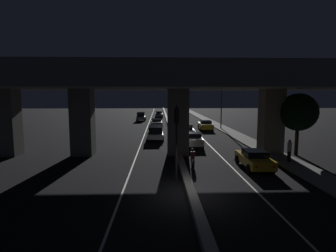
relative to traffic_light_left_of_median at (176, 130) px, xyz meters
The scene contains 21 objects.
ground_plane 4.02m from the traffic_light_left_of_median, 73.50° to the right, with size 200.00×200.00×0.00m, color black.
lane_line_left_inner 33.14m from the traffic_light_left_of_median, 95.53° to the left, with size 0.12×126.00×0.00m, color beige.
lane_line_right_inner 33.29m from the traffic_light_left_of_median, 82.25° to the left, with size 0.12×126.00×0.00m, color beige.
median_divider 32.98m from the traffic_light_left_of_median, 88.87° to the left, with size 0.49×126.00×0.35m, color gray.
sidewalk_right 27.71m from the traffic_light_left_of_median, 69.80° to the left, with size 2.30×126.00×0.14m, color gray.
elevated_overpass 8.47m from the traffic_light_left_of_median, 87.60° to the left, with size 38.35×12.26×8.85m.
traffic_light_left_of_median is the anchor object (origin of this frame).
street_lamp 27.79m from the traffic_light_left_of_median, 71.44° to the left, with size 2.08×0.32×8.21m.
car_taxi_yellow_lead 7.12m from the traffic_light_left_of_median, 24.09° to the left, with size 1.94×4.27×1.41m.
car_white_second 12.18m from the traffic_light_left_of_median, 77.52° to the left, with size 2.09×4.45×1.48m.
car_dark_blue_third 19.20m from the traffic_light_left_of_median, 82.32° to the left, with size 1.96×4.80×1.63m.
car_taxi_yellow_fourth 25.86m from the traffic_light_left_of_median, 75.86° to the left, with size 2.13×4.57×1.52m.
car_white_lead_oncoming 16.28m from the traffic_light_left_of_median, 95.64° to the left, with size 2.09×4.52×1.70m.
car_grey_second_oncoming 29.91m from the traffic_light_left_of_median, 93.04° to the left, with size 2.11×4.31×1.40m.
car_silver_third_oncoming 41.26m from the traffic_light_left_of_median, 97.05° to the left, with size 2.02×3.97×1.87m.
car_grey_fourth_oncoming 49.23m from the traffic_light_left_of_median, 91.36° to the left, with size 1.98×4.53×1.56m.
motorcycle_white_filtering_near 4.55m from the traffic_light_left_of_median, 66.10° to the left, with size 0.33×1.76×1.42m.
motorcycle_black_filtering_mid 12.29m from the traffic_light_left_of_median, 82.21° to the left, with size 0.34×1.87×1.40m.
motorcycle_red_filtering_far 20.23m from the traffic_light_left_of_median, 85.71° to the left, with size 0.34×1.77×1.39m.
pedestrian_on_sidewalk 10.43m from the traffic_light_left_of_median, 23.01° to the left, with size 0.34×0.34×1.82m.
roadside_tree_kerbside_near 13.48m from the traffic_light_left_of_median, 31.12° to the left, with size 3.41×3.41×5.68m.
Camera 1 is at (-1.72, -14.17, 5.45)m, focal length 28.00 mm.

